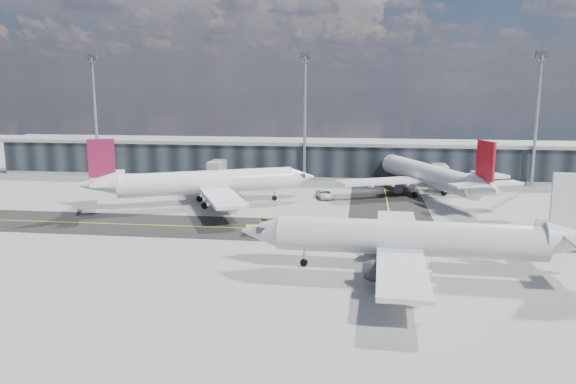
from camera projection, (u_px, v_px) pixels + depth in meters
name	position (u px, v px, depth m)	size (l,w,h in m)	color
ground	(271.00, 236.00, 82.66)	(300.00, 300.00, 0.00)	gray
taxiway_lanes	(305.00, 220.00, 92.61)	(180.00, 63.00, 0.03)	black
terminal_concourse	(308.00, 160.00, 135.35)	(152.00, 19.80, 8.80)	black
floodlight_masts	(305.00, 113.00, 126.43)	(102.50, 0.70, 28.90)	gray
airliner_af	(204.00, 183.00, 103.11)	(40.96, 35.33, 12.75)	white
airliner_redtail	(429.00, 175.00, 111.17)	(35.58, 41.21, 12.79)	white
airliner_near	(414.00, 239.00, 66.18)	(41.66, 35.46, 12.36)	silver
baggage_tug	(260.00, 227.00, 83.81)	(3.67, 2.45, 2.11)	yellow
service_van	(325.00, 194.00, 109.74)	(2.72, 5.90, 1.64)	white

